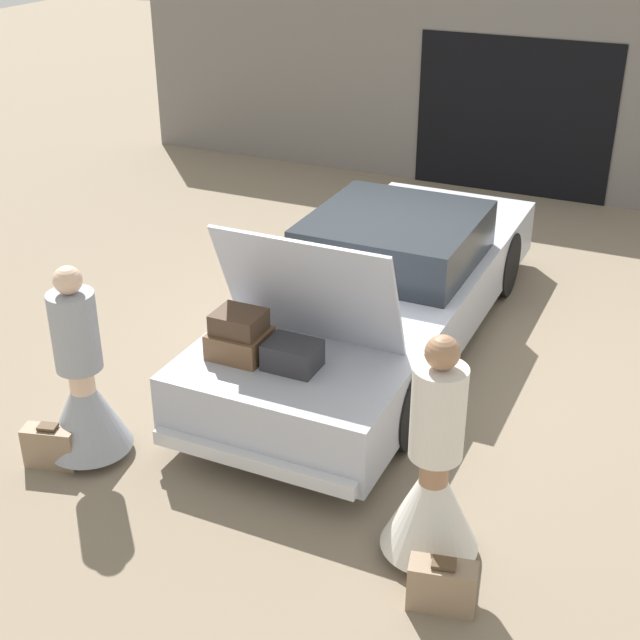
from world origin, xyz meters
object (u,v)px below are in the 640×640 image
object	(u,v)px
car	(382,290)
person_right	(433,483)
suitcase_beside_left_person	(51,447)
person_left	(83,392)
suitcase_beside_right_person	(442,586)

from	to	relation	value
car	person_right	size ratio (longest dim) A/B	3.12
person_right	suitcase_beside_left_person	distance (m)	3.09
person_left	person_right	size ratio (longest dim) A/B	0.97
car	suitcase_beside_right_person	xyz separation A→B (m)	(1.67, -3.20, -0.39)
car	person_right	world-z (taller)	car
car	suitcase_beside_left_person	distance (m)	3.46
car	person_left	world-z (taller)	car
person_left	suitcase_beside_right_person	bearing A→B (deg)	72.49
car	person_left	xyz separation A→B (m)	(-1.43, -2.78, 0.02)
person_left	car	bearing A→B (deg)	142.97
person_right	suitcase_beside_right_person	xyz separation A→B (m)	(0.23, -0.44, -0.43)
person_left	suitcase_beside_left_person	xyz separation A→B (m)	(-0.18, -0.26, -0.41)
car	suitcase_beside_left_person	world-z (taller)	car
car	suitcase_beside_right_person	world-z (taller)	car
person_right	suitcase_beside_left_person	size ratio (longest dim) A/B	3.82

